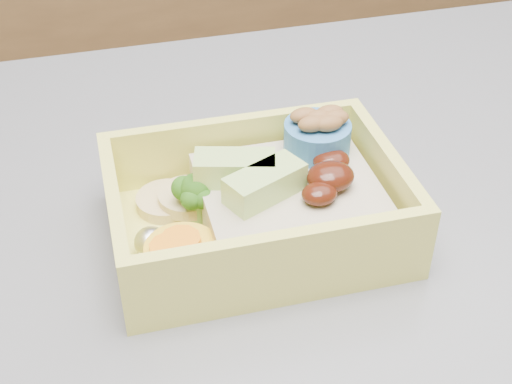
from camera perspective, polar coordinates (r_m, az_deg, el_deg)
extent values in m
cube|color=brown|center=(1.72, -4.86, 10.66)|extent=(3.20, 0.60, 0.90)
cube|color=#E5E05E|center=(0.46, 0.00, -3.08)|extent=(0.18, 0.13, 0.01)
cube|color=#E5E05E|center=(0.49, -1.79, 3.75)|extent=(0.18, 0.01, 0.04)
cube|color=#E5E05E|center=(0.40, 2.22, -5.77)|extent=(0.18, 0.01, 0.04)
cube|color=#E5E05E|center=(0.47, 10.29, 1.12)|extent=(0.01, 0.11, 0.04)
cube|color=#E5E05E|center=(0.43, -11.10, -2.26)|extent=(0.01, 0.11, 0.04)
cube|color=tan|center=(0.45, 2.71, -0.88)|extent=(0.11, 0.10, 0.03)
ellipsoid|color=#381208|center=(0.44, 5.97, 1.24)|extent=(0.03, 0.03, 0.02)
ellipsoid|color=#381208|center=(0.46, 6.05, 2.50)|extent=(0.02, 0.02, 0.01)
ellipsoid|color=#381208|center=(0.43, 5.09, -0.14)|extent=(0.02, 0.02, 0.01)
cube|color=#B2DA72|center=(0.43, 0.72, 0.67)|extent=(0.05, 0.04, 0.02)
cube|color=#B2DA72|center=(0.44, -1.71, 1.90)|extent=(0.05, 0.04, 0.02)
cylinder|color=#7EB25F|center=(0.46, -4.71, -1.53)|extent=(0.01, 0.01, 0.02)
sphere|color=#2C6316|center=(0.45, -4.83, 0.27)|extent=(0.02, 0.02, 0.02)
sphere|color=#2C6316|center=(0.45, -3.91, 0.52)|extent=(0.02, 0.02, 0.02)
sphere|color=#2C6316|center=(0.45, -5.81, 0.31)|extent=(0.02, 0.02, 0.02)
sphere|color=#2C6316|center=(0.44, -4.26, -0.51)|extent=(0.01, 0.01, 0.01)
sphere|color=#2C6316|center=(0.44, -5.17, -0.57)|extent=(0.01, 0.01, 0.01)
sphere|color=#2C6316|center=(0.45, -5.02, 0.64)|extent=(0.01, 0.01, 0.01)
cylinder|color=gold|center=(0.42, -5.89, -5.35)|extent=(0.04, 0.04, 0.02)
cylinder|color=orange|center=(0.42, -6.06, -3.85)|extent=(0.02, 0.02, 0.00)
cylinder|color=orange|center=(0.41, -6.89, -4.43)|extent=(0.02, 0.02, 0.00)
cylinder|color=tan|center=(0.47, -7.17, -0.74)|extent=(0.04, 0.04, 0.01)
cylinder|color=tan|center=(0.47, -5.40, -0.44)|extent=(0.04, 0.04, 0.01)
ellipsoid|color=silver|center=(0.48, -3.58, 0.94)|extent=(0.02, 0.02, 0.02)
ellipsoid|color=silver|center=(0.44, -8.42, -3.99)|extent=(0.02, 0.02, 0.02)
cylinder|color=#3575B5|center=(0.47, 4.92, 4.37)|extent=(0.04, 0.04, 0.02)
ellipsoid|color=brown|center=(0.46, 5.01, 5.94)|extent=(0.02, 0.01, 0.01)
ellipsoid|color=brown|center=(0.47, 5.91, 6.32)|extent=(0.02, 0.01, 0.01)
ellipsoid|color=brown|center=(0.47, 3.87, 6.13)|extent=(0.02, 0.01, 0.01)
ellipsoid|color=brown|center=(0.46, 5.81, 5.49)|extent=(0.02, 0.01, 0.01)
ellipsoid|color=brown|center=(0.46, 4.53, 5.46)|extent=(0.02, 0.01, 0.01)
ellipsoid|color=brown|center=(0.46, 6.31, 5.90)|extent=(0.02, 0.01, 0.01)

